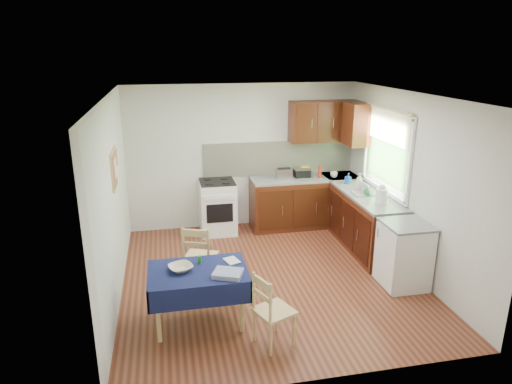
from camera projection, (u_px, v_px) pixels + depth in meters
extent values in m
plane|color=#4E2215|center=(270.00, 277.00, 6.37)|extent=(4.20, 4.20, 0.00)
cube|color=white|center=(272.00, 96.00, 5.61)|extent=(4.00, 4.20, 0.02)
cube|color=silver|center=(243.00, 157.00, 7.95)|extent=(4.00, 0.02, 2.50)
cube|color=silver|center=(325.00, 262.00, 4.03)|extent=(4.00, 0.02, 2.50)
cube|color=silver|center=(113.00, 202.00, 5.61)|extent=(0.02, 4.20, 2.50)
cube|color=silver|center=(410.00, 183.00, 6.37)|extent=(0.02, 4.20, 2.50)
cube|color=#351409|center=(304.00, 202.00, 8.12)|extent=(1.90, 0.60, 0.86)
cube|color=#351409|center=(366.00, 223.00, 7.17)|extent=(0.60, 1.70, 0.86)
cube|color=slate|center=(305.00, 178.00, 7.98)|extent=(1.90, 0.60, 0.04)
cube|color=slate|center=(368.00, 196.00, 7.03)|extent=(0.60, 1.70, 0.04)
cube|color=slate|center=(340.00, 176.00, 8.11)|extent=(0.60, 0.60, 0.04)
cube|color=beige|center=(279.00, 158.00, 8.08)|extent=(2.70, 0.02, 0.60)
cube|color=#351409|center=(324.00, 121.00, 7.88)|extent=(1.20, 0.35, 0.70)
cube|color=#351409|center=(357.00, 124.00, 7.56)|extent=(0.35, 0.50, 0.70)
cube|color=white|center=(218.00, 207.00, 7.82)|extent=(0.60, 0.60, 0.90)
cube|color=black|center=(217.00, 182.00, 7.68)|extent=(0.58, 0.58, 0.02)
cube|color=black|center=(220.00, 213.00, 7.53)|extent=(0.44, 0.01, 0.32)
cube|color=#2F5925|center=(387.00, 155.00, 6.95)|extent=(0.01, 1.40, 0.85)
cube|color=white|center=(390.00, 112.00, 6.75)|extent=(0.04, 1.48, 0.06)
cube|color=white|center=(383.00, 190.00, 7.11)|extent=(0.04, 1.48, 0.06)
cube|color=beige|center=(387.00, 127.00, 6.81)|extent=(0.02, 1.36, 0.44)
cube|color=white|center=(404.00, 256.00, 6.05)|extent=(0.55, 0.58, 0.85)
cube|color=slate|center=(407.00, 225.00, 5.92)|extent=(0.58, 0.60, 0.03)
cube|color=tan|center=(114.00, 168.00, 5.79)|extent=(0.02, 0.62, 0.47)
cube|color=#92593D|center=(115.00, 168.00, 5.79)|extent=(0.01, 0.56, 0.41)
cube|color=white|center=(116.00, 168.00, 5.71)|extent=(0.00, 0.18, 0.24)
cube|color=white|center=(118.00, 173.00, 5.94)|extent=(0.00, 0.15, 0.20)
cube|color=#0E1139|center=(198.00, 272.00, 5.13)|extent=(1.07, 0.72, 0.03)
cube|color=#0E1139|center=(201.00, 297.00, 4.82)|extent=(1.11, 0.02, 0.26)
cube|color=#0E1139|center=(196.00, 266.00, 5.51)|extent=(1.11, 0.02, 0.26)
cube|color=#0E1139|center=(149.00, 286.00, 5.06)|extent=(0.02, 0.76, 0.26)
cube|color=#0E1139|center=(246.00, 276.00, 5.27)|extent=(0.02, 0.76, 0.26)
cylinder|color=tan|center=(158.00, 316.00, 4.88)|extent=(0.05, 0.05, 0.64)
cylinder|color=tan|center=(242.00, 307.00, 5.06)|extent=(0.05, 0.05, 0.64)
cylinder|color=tan|center=(158.00, 290.00, 5.40)|extent=(0.05, 0.05, 0.64)
cylinder|color=tan|center=(234.00, 282.00, 5.58)|extent=(0.05, 0.05, 0.64)
cube|color=tan|center=(200.00, 257.00, 6.00)|extent=(0.52, 0.52, 0.04)
cube|color=tan|center=(195.00, 239.00, 5.73)|extent=(0.35, 0.16, 0.29)
cylinder|color=tan|center=(216.00, 267.00, 6.19)|extent=(0.03, 0.03, 0.43)
cylinder|color=tan|center=(193.00, 266.00, 6.24)|extent=(0.03, 0.03, 0.43)
cylinder|color=tan|center=(209.00, 279.00, 5.88)|extent=(0.03, 0.03, 0.43)
cylinder|color=tan|center=(185.00, 277.00, 5.94)|extent=(0.03, 0.03, 0.43)
cube|color=tan|center=(274.00, 311.00, 4.83)|extent=(0.48, 0.48, 0.04)
cube|color=tan|center=(262.00, 290.00, 4.65)|extent=(0.15, 0.32, 0.26)
cylinder|color=tan|center=(294.00, 329.00, 4.85)|extent=(0.03, 0.03, 0.40)
cylinder|color=tan|center=(277.00, 316.00, 5.09)|extent=(0.03, 0.03, 0.40)
cylinder|color=tan|center=(271.00, 339.00, 4.69)|extent=(0.03, 0.03, 0.40)
cylinder|color=tan|center=(255.00, 325.00, 4.93)|extent=(0.03, 0.03, 0.40)
cube|color=silver|center=(284.00, 174.00, 7.84)|extent=(0.27, 0.17, 0.19)
cube|color=black|center=(284.00, 168.00, 7.80)|extent=(0.23, 0.02, 0.02)
cube|color=black|center=(302.00, 173.00, 7.99)|extent=(0.27, 0.23, 0.13)
cube|color=silver|center=(302.00, 169.00, 7.97)|extent=(0.27, 0.23, 0.03)
cylinder|color=red|center=(320.00, 172.00, 7.89)|extent=(0.05, 0.05, 0.23)
cube|color=yellow|center=(305.00, 171.00, 8.07)|extent=(0.14, 0.10, 0.17)
cube|color=gray|center=(365.00, 193.00, 7.07)|extent=(0.37, 0.28, 0.02)
cylinder|color=white|center=(365.00, 188.00, 7.05)|extent=(0.05, 0.18, 0.17)
cylinder|color=white|center=(382.00, 196.00, 6.62)|extent=(0.17, 0.17, 0.21)
sphere|color=white|center=(382.00, 188.00, 6.58)|extent=(0.10, 0.10, 0.10)
imported|color=silver|center=(334.00, 175.00, 7.96)|extent=(0.15, 0.15, 0.10)
imported|color=white|center=(359.00, 182.00, 7.22)|extent=(0.15, 0.15, 0.27)
imported|color=#1E51B3|center=(348.00, 179.00, 7.56)|extent=(0.12, 0.12, 0.18)
imported|color=#227F3C|center=(368.00, 190.00, 6.96)|extent=(0.18, 0.18, 0.17)
imported|color=beige|center=(181.00, 268.00, 5.12)|extent=(0.34, 0.34, 0.06)
imported|color=white|center=(226.00, 262.00, 5.31)|extent=(0.20, 0.24, 0.02)
cylinder|color=#258831|center=(200.00, 259.00, 5.29)|extent=(0.05, 0.05, 0.10)
cube|color=navy|center=(228.00, 274.00, 5.00)|extent=(0.38, 0.34, 0.05)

